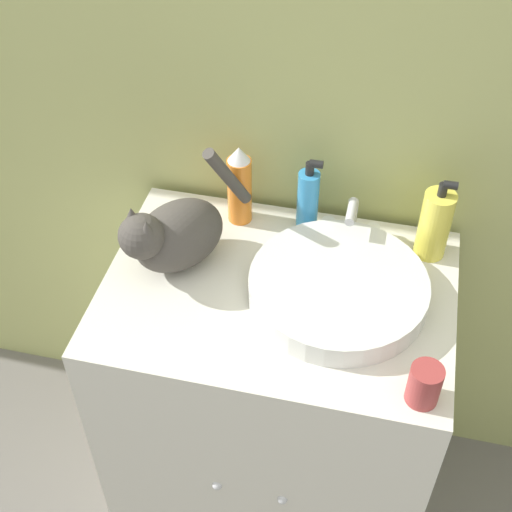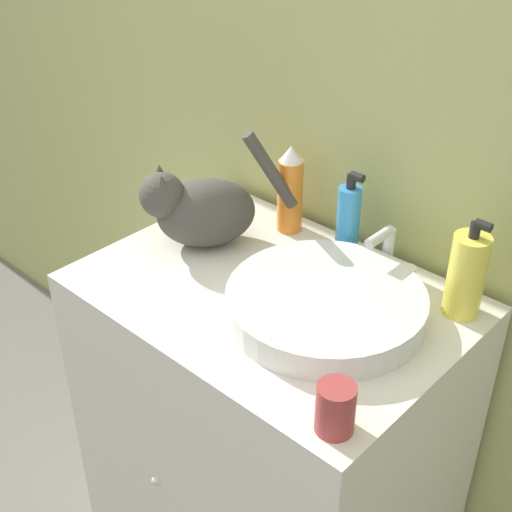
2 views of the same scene
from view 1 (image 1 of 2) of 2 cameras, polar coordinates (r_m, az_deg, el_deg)
wall_back at (r=1.58m, az=4.51°, el=15.38°), size 6.00×0.05×2.50m
vanity_cabinet at (r=1.90m, az=1.46°, el=-11.69°), size 0.77×0.57×0.87m
sink_basin at (r=1.54m, az=6.58°, el=-2.60°), size 0.39×0.39×0.05m
faucet at (r=1.67m, az=7.61°, el=2.77°), size 0.14×0.09×0.11m
cat at (r=1.57m, az=-6.58°, el=1.79°), size 0.26×0.32×0.26m
soap_bottle at (r=1.64m, az=14.12°, el=2.51°), size 0.07×0.07×0.21m
spray_bottle at (r=1.67m, az=-1.33°, el=5.68°), size 0.06×0.06×0.21m
lotion_bottle at (r=1.66m, az=4.18°, el=4.49°), size 0.05×0.05×0.20m
cup at (r=1.38m, az=13.32°, el=-9.98°), size 0.06×0.06×0.09m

